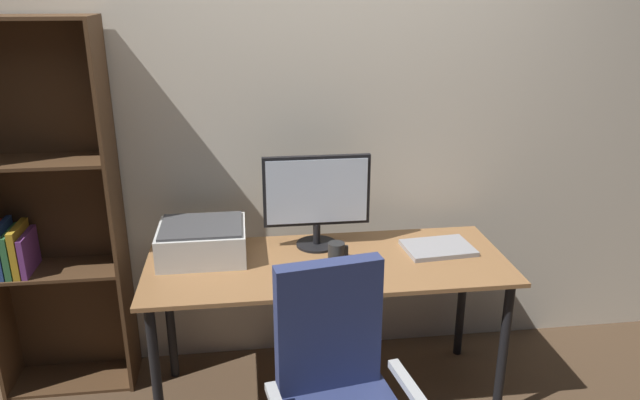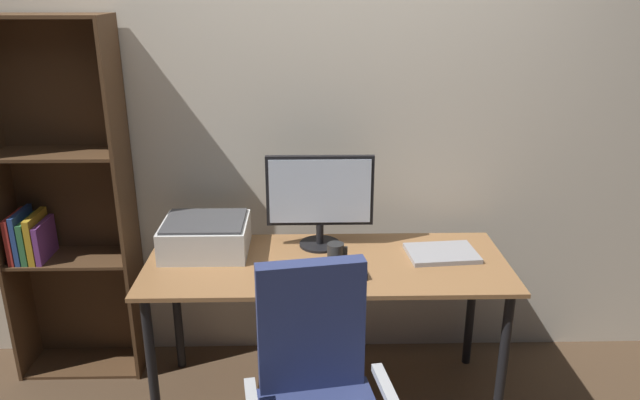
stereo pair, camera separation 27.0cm
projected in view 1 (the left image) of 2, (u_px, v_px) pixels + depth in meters
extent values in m
plane|color=#4C3826|center=(327.00, 395.00, 3.02)|extent=(12.00, 12.00, 0.00)
cube|color=beige|center=(314.00, 119.00, 3.04)|extent=(6.40, 0.10, 2.60)
cube|color=olive|center=(328.00, 263.00, 2.77)|extent=(1.67, 0.66, 0.02)
cylinder|color=black|center=(156.00, 380.00, 2.55)|extent=(0.04, 0.04, 0.72)
cylinder|color=black|center=(503.00, 353.00, 2.74)|extent=(0.04, 0.04, 0.72)
cylinder|color=black|center=(170.00, 315.00, 3.05)|extent=(0.04, 0.04, 0.72)
cylinder|color=black|center=(462.00, 296.00, 3.24)|extent=(0.04, 0.04, 0.72)
cylinder|color=black|center=(317.00, 244.00, 2.94)|extent=(0.20, 0.20, 0.01)
cylinder|color=black|center=(317.00, 234.00, 2.92)|extent=(0.04, 0.04, 0.10)
cube|color=black|center=(317.00, 191.00, 2.84)|extent=(0.51, 0.03, 0.34)
cube|color=silver|center=(317.00, 192.00, 2.83)|extent=(0.48, 0.01, 0.31)
cube|color=#B7BABC|center=(318.00, 274.00, 2.63)|extent=(0.30, 0.12, 0.02)
cube|color=black|center=(363.00, 271.00, 2.64)|extent=(0.07, 0.10, 0.03)
cylinder|color=black|center=(336.00, 252.00, 2.76)|extent=(0.08, 0.08, 0.09)
cube|color=black|center=(346.00, 250.00, 2.76)|extent=(0.02, 0.01, 0.05)
cube|color=#99999E|center=(438.00, 248.00, 2.88)|extent=(0.34, 0.26, 0.02)
cube|color=silver|center=(202.00, 242.00, 2.79)|extent=(0.40, 0.34, 0.15)
cube|color=#424244|center=(201.00, 226.00, 2.76)|extent=(0.37, 0.31, 0.01)
cube|color=navy|center=(329.00, 326.00, 2.23)|extent=(0.41, 0.13, 0.52)
cube|color=#B7BABC|center=(407.00, 383.00, 2.18)|extent=(0.08, 0.26, 0.03)
cube|color=#4C331E|center=(117.00, 214.00, 2.86)|extent=(0.02, 0.28, 1.82)
cube|color=#4C331E|center=(58.00, 207.00, 2.95)|extent=(0.63, 0.01, 1.82)
cube|color=#4C331E|center=(76.00, 378.00, 3.13)|extent=(0.59, 0.26, 0.02)
cube|color=#4C331E|center=(58.00, 270.00, 2.91)|extent=(0.59, 0.26, 0.02)
cube|color=#4C331E|center=(41.00, 161.00, 2.73)|extent=(0.59, 0.26, 0.02)
cube|color=#4C331E|center=(17.00, 17.00, 2.52)|extent=(0.59, 0.26, 0.02)
cube|color=#28478C|center=(5.00, 248.00, 2.83)|extent=(0.02, 0.22, 0.25)
cube|color=#337242|center=(13.00, 251.00, 2.84)|extent=(0.03, 0.22, 0.21)
cube|color=gold|center=(21.00, 249.00, 2.85)|extent=(0.03, 0.22, 0.23)
cube|color=#723884|center=(29.00, 252.00, 2.86)|extent=(0.03, 0.22, 0.20)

